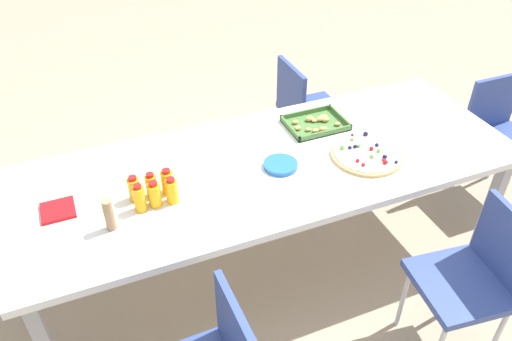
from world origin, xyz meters
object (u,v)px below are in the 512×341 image
Objects in this scene: party_table at (271,171)px; chair_far_right at (305,107)px; chair_end at (499,130)px; plate_stack at (281,165)px; napkin_stack at (58,210)px; fruit_pizza at (367,154)px; juice_bottle_5 at (167,182)px; cardboard_tube at (109,215)px; juice_bottle_0 at (140,198)px; juice_bottle_1 at (155,195)px; juice_bottle_3 at (134,189)px; juice_bottle_4 at (151,186)px; snack_tray at (316,123)px; chair_near_right at (476,274)px; juice_bottle_2 at (172,191)px.

chair_far_right is (0.62, 0.81, -0.19)m from party_table.
plate_stack is at bearing 4.37° from chair_end.
fruit_pizza is at bearing -6.14° from napkin_stack.
plate_stack is (0.58, -0.02, -0.05)m from juice_bottle_5.
juice_bottle_5 reaches higher than chair_end.
chair_far_right is at bearing 34.06° from cardboard_tube.
chair_end is 2.38m from juice_bottle_0.
juice_bottle_1 reaches higher than plate_stack.
juice_bottle_3 is at bearing 177.03° from juice_bottle_5.
juice_bottle_0 is at bearing 4.41° from chair_end.
juice_bottle_5 is at bearing -2.97° from juice_bottle_3.
plate_stack reaches higher than party_table.
juice_bottle_1 and juice_bottle_5 have the same top height.
chair_end is 2.30m from juice_bottle_4.
snack_tray is at bearing -23.03° from chair_far_right.
juice_bottle_0 is at bearing -153.59° from juice_bottle_5.
party_table is at bearing 44.76° from chair_near_right.
juice_bottle_4 is (-2.28, -0.09, 0.31)m from chair_end.
snack_tray is (1.08, 0.25, -0.05)m from juice_bottle_3.
juice_bottle_5 is 0.89× the size of napkin_stack.
plate_stack is at bearing 45.41° from chair_near_right.
juice_bottle_5 is 0.33m from cardboard_tube.
juice_bottle_0 is 0.82× the size of plate_stack.
juice_bottle_3 reaches higher than chair_end.
chair_near_right is 1.94m from napkin_stack.
juice_bottle_2 reaches higher than plate_stack.
juice_bottle_1 is 0.35× the size of fruit_pizza.
juice_bottle_3 and juice_bottle_4 have the same top height.
chair_end is at bearing 9.48° from fruit_pizza.
juice_bottle_1 is 0.08m from juice_bottle_2.
chair_end is 6.21× the size of juice_bottle_5.
party_table is 14.85× the size of plate_stack.
juice_bottle_4 is 1.11m from fruit_pizza.
chair_end is 2.20× the size of fruit_pizza.
juice_bottle_3 is (-0.01, 0.08, -0.01)m from juice_bottle_0.
chair_far_right is 1.47m from juice_bottle_5.
chair_end is 2.23m from juice_bottle_5.
chair_near_right reaches higher than fruit_pizza.
chair_far_right is at bearing 81.85° from fruit_pizza.
snack_tray is (-0.28, 1.08, 0.26)m from chair_near_right.
chair_far_right is at bearing 34.80° from juice_bottle_0.
chair_far_right is 6.13× the size of juice_bottle_2.
chair_far_right is 1.63m from juice_bottle_0.
juice_bottle_3 is 0.84× the size of cardboard_tube.
juice_bottle_0 reaches higher than juice_bottle_2.
juice_bottle_4 is 0.84× the size of cardboard_tube.
cardboard_tube is (-0.29, -0.15, 0.02)m from juice_bottle_5.
party_table is 19.53× the size of juice_bottle_1.
juice_bottle_1 is (-2.28, -0.16, 0.31)m from chair_end.
party_table is 0.57m from juice_bottle_2.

